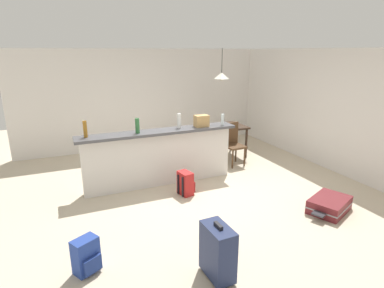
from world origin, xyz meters
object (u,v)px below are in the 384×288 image
bottle_green (137,126)px  grocery_bag (201,121)px  pendant_lamp (222,76)px  backpack_red (186,184)px  bottle_clear (223,120)px  dining_table (221,130)px  bottle_white (179,121)px  bottle_amber (85,129)px  dining_chair_near_partition (233,142)px  suitcase_upright_navy (218,251)px  suitcase_flat_maroon (329,205)px  backpack_blue (86,256)px

bottle_green → grocery_bag: (1.25, 0.01, -0.02)m
pendant_lamp → backpack_red: bearing=-133.6°
bottle_clear → dining_table: size_ratio=0.20×
bottle_white → backpack_red: (-0.14, -0.65, -0.98)m
bottle_white → pendant_lamp: bearing=34.6°
bottle_amber → grocery_bag: bearing=-1.5°
dining_table → dining_chair_near_partition: bearing=-93.2°
dining_chair_near_partition → bottle_clear: bearing=-137.8°
bottle_green → suitcase_upright_navy: 2.84m
bottle_amber → backpack_red: bearing=-22.9°
backpack_red → suitcase_upright_navy: bearing=-102.8°
pendant_lamp → suitcase_flat_maroon: bearing=-84.4°
bottle_green → pendant_lamp: 2.55m
bottle_green → suitcase_flat_maroon: (2.52, -2.06, -1.07)m
bottle_white → grocery_bag: size_ratio=1.05×
bottle_green → bottle_clear: bearing=-1.3°
bottle_amber → bottle_white: bottle_amber is taller
bottle_amber → pendant_lamp: pendant_lamp is taller
bottle_white → dining_chair_near_partition: bearing=15.4°
bottle_amber → suitcase_flat_maroon: (3.39, -2.12, -1.08)m
bottle_amber → bottle_clear: 2.55m
bottle_clear → backpack_blue: bearing=-144.7°
dining_table → dining_chair_near_partition: size_ratio=1.18×
dining_table → backpack_blue: dining_table is taller
bottle_amber → backpack_red: (1.54, -0.65, -0.99)m
suitcase_upright_navy → backpack_blue: (-1.33, 0.67, -0.13)m
bottle_white → suitcase_flat_maroon: bearing=-51.1°
bottle_green → grocery_bag: size_ratio=1.02×
backpack_blue → dining_chair_near_partition: bearing=36.5°
bottle_amber → bottle_white: (1.68, -0.00, -0.00)m
grocery_bag → bottle_amber: bearing=178.5°
pendant_lamp → backpack_red: (-1.54, -1.62, -1.71)m
suitcase_flat_maroon → grocery_bag: bearing=121.7°
bottle_green → suitcase_upright_navy: size_ratio=0.40×
suitcase_upright_navy → pendant_lamp: bearing=61.5°
bottle_amber → backpack_red: size_ratio=0.67×
bottle_amber → bottle_green: bearing=-4.2°
suitcase_upright_navy → bottle_amber: bearing=110.9°
bottle_green → suitcase_flat_maroon: size_ratio=0.30×
bottle_clear → bottle_green: bearing=178.7°
bottle_clear → pendant_lamp: pendant_lamp is taller
bottle_green → suitcase_upright_navy: bearing=-86.0°
backpack_blue → backpack_red: (1.81, 1.44, 0.00)m
bottle_green → bottle_white: bearing=4.5°
pendant_lamp → backpack_red: size_ratio=1.68×
pendant_lamp → bottle_white: bearing=-145.4°
backpack_red → suitcase_flat_maroon: bearing=-38.5°
bottle_green → pendant_lamp: size_ratio=0.38×
bottle_clear → grocery_bag: grocery_bag is taller
bottle_clear → dining_chair_near_partition: bottle_clear is taller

